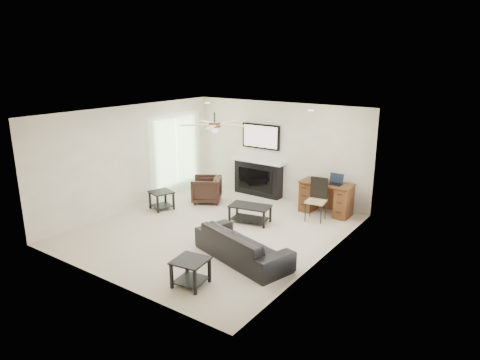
{
  "coord_description": "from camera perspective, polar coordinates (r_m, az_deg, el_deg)",
  "views": [
    {
      "loc": [
        5.38,
        -6.7,
        3.54
      ],
      "look_at": [
        0.41,
        0.42,
        1.07
      ],
      "focal_mm": 32.0,
      "sensor_mm": 36.0,
      "label": 1
    }
  ],
  "objects": [
    {
      "name": "fireplace_unit",
      "position": [
        11.3,
        2.43,
        2.63
      ],
      "size": [
        1.52,
        0.34,
        1.91
      ],
      "primitive_type": "cube",
      "color": "black",
      "rests_on": "ground"
    },
    {
      "name": "laptop",
      "position": [
        10.03,
        12.53,
        0.08
      ],
      "size": [
        0.33,
        0.24,
        0.23
      ],
      "primitive_type": "cube",
      "color": "black",
      "rests_on": "desk"
    },
    {
      "name": "end_table_near",
      "position": [
        7.08,
        -6.59,
        -12.15
      ],
      "size": [
        0.59,
        0.59,
        0.45
      ],
      "primitive_type": "cube",
      "rotation": [
        0.0,
        0.0,
        0.15
      ],
      "color": "black",
      "rests_on": "ground"
    },
    {
      "name": "sofa",
      "position": [
        7.85,
        0.33,
        -8.58
      ],
      "size": [
        2.12,
        1.29,
        0.58
      ],
      "primitive_type": "imported",
      "rotation": [
        0.0,
        0.0,
        2.86
      ],
      "color": "black",
      "rests_on": "ground"
    },
    {
      "name": "coffee_table",
      "position": [
        9.58,
        1.34,
        -4.54
      ],
      "size": [
        0.98,
        0.66,
        0.4
      ],
      "primitive_type": "cube",
      "rotation": [
        0.0,
        0.0,
        0.19
      ],
      "color": "black",
      "rests_on": "ground"
    },
    {
      "name": "end_table_left",
      "position": [
        10.57,
        -10.4,
        -2.68
      ],
      "size": [
        0.63,
        0.63,
        0.45
      ],
      "primitive_type": "cube",
      "rotation": [
        0.0,
        0.0,
        -0.32
      ],
      "color": "black",
      "rests_on": "ground"
    },
    {
      "name": "room_shell",
      "position": [
        8.74,
        -2.47,
        3.59
      ],
      "size": [
        5.5,
        5.54,
        2.52
      ],
      "color": "#BDB198",
      "rests_on": "ground"
    },
    {
      "name": "desk_chair",
      "position": [
        9.76,
        10.1,
        -2.64
      ],
      "size": [
        0.48,
        0.5,
        0.97
      ],
      "primitive_type": "cube",
      "rotation": [
        0.0,
        0.0,
        0.14
      ],
      "color": "black",
      "rests_on": "ground"
    },
    {
      "name": "desk",
      "position": [
        10.27,
        11.38,
        -2.38
      ],
      "size": [
        1.22,
        0.56,
        0.76
      ],
      "primitive_type": "cube",
      "color": "#3D240F",
      "rests_on": "ground"
    },
    {
      "name": "armchair",
      "position": [
        10.92,
        -4.49,
        -1.28
      ],
      "size": [
        0.99,
        0.98,
        0.66
      ],
      "primitive_type": "imported",
      "rotation": [
        0.0,
        0.0,
        -1.02
      ],
      "color": "black",
      "rests_on": "ground"
    }
  ]
}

